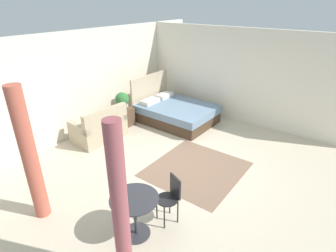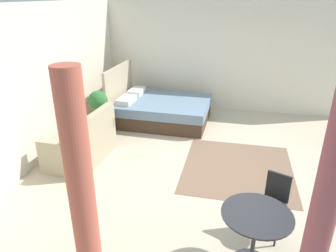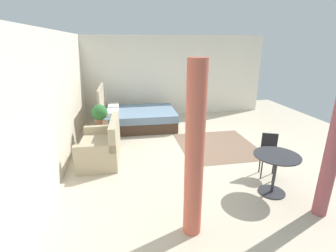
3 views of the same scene
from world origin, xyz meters
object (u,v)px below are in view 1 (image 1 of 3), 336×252
(bed, at_px, (175,112))
(cafe_chair_near_window, at_px, (171,195))
(potted_plant, at_px, (122,100))
(vase, at_px, (127,103))
(nightstand, at_px, (126,117))
(balcony_table, at_px, (135,209))
(couch, at_px, (100,129))

(bed, height_order, cafe_chair_near_window, bed)
(potted_plant, height_order, cafe_chair_near_window, potted_plant)
(bed, xyz_separation_m, vase, (-1.01, 1.03, 0.36))
(potted_plant, bearing_deg, bed, -38.36)
(nightstand, distance_m, balcony_table, 4.21)
(couch, distance_m, cafe_chair_near_window, 3.46)
(balcony_table, distance_m, cafe_chair_near_window, 0.65)
(nightstand, bearing_deg, balcony_table, -133.23)
(bed, bearing_deg, couch, 157.48)
(couch, height_order, nightstand, couch)
(bed, relative_size, potted_plant, 4.41)
(vase, xyz_separation_m, cafe_chair_near_window, (-2.40, -3.36, -0.14))
(bed, relative_size, nightstand, 4.08)
(couch, bearing_deg, balcony_table, -121.75)
(potted_plant, xyz_separation_m, cafe_chair_near_window, (-2.18, -3.30, -0.33))
(vase, relative_size, cafe_chair_near_window, 0.26)
(bed, height_order, balcony_table, bed)
(nightstand, bearing_deg, potted_plant, -171.67)
(cafe_chair_near_window, bearing_deg, potted_plant, 56.54)
(bed, height_order, couch, bed)
(bed, relative_size, balcony_table, 2.95)
(bed, distance_m, cafe_chair_near_window, 4.13)
(bed, xyz_separation_m, potted_plant, (-1.23, 0.97, 0.54))
(couch, xyz_separation_m, cafe_chair_near_window, (-1.24, -3.23, 0.20))
(potted_plant, height_order, balcony_table, potted_plant)
(potted_plant, bearing_deg, nightstand, 8.33)
(cafe_chair_near_window, bearing_deg, bed, 34.35)
(nightstand, bearing_deg, bed, -41.18)
(nightstand, xyz_separation_m, balcony_table, (-2.88, -3.06, 0.23))
(bed, xyz_separation_m, cafe_chair_near_window, (-3.41, -2.33, 0.21))
(bed, relative_size, vase, 10.15)
(bed, bearing_deg, balcony_table, -152.59)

